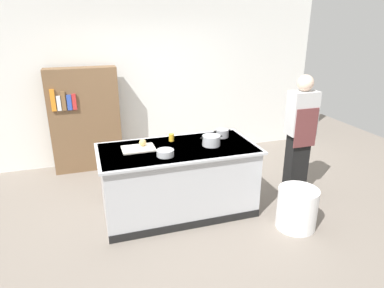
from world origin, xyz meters
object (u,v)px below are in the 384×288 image
onion (143,143)px  sauce_pan (222,133)px  stock_pot (211,140)px  bookshelf (85,120)px  trash_bin (297,208)px  juice_cup (171,137)px  person_chef (300,133)px  mixing_bowl (165,153)px

onion → sauce_pan: size_ratio=0.38×
stock_pot → bookshelf: bookshelf is taller
onion → sauce_pan: onion is taller
trash_bin → bookshelf: bearing=132.0°
juice_cup → person_chef: size_ratio=0.06×
stock_pot → bookshelf: (-1.49, 1.85, -0.11)m
juice_cup → stock_pot: bearing=-35.4°
onion → sauce_pan: (1.09, 0.07, -0.01)m
mixing_bowl → bookshelf: (-0.86, 2.02, -0.09)m
mixing_bowl → person_chef: person_chef is taller
sauce_pan → stock_pot: bearing=-134.8°
juice_cup → bookshelf: bookshelf is taller
stock_pot → juice_cup: stock_pot is taller
onion → person_chef: (2.18, -0.14, -0.05)m
sauce_pan → mixing_bowl: bearing=-154.5°
stock_pot → bookshelf: 2.38m
mixing_bowl → person_chef: size_ratio=0.12×
mixing_bowl → onion: bearing=119.3°
mixing_bowl → juice_cup: (0.20, 0.48, 0.01)m
stock_pot → person_chef: (1.34, 0.05, -0.05)m
onion → mixing_bowl: (0.20, -0.36, -0.03)m
onion → sauce_pan: bearing=3.5°
trash_bin → bookshelf: size_ratio=0.30×
sauce_pan → juice_cup: bearing=175.6°
onion → stock_pot: size_ratio=0.31×
sauce_pan → juice_cup: sauce_pan is taller
stock_pot → bookshelf: bearing=128.9°
stock_pot → juice_cup: (-0.44, 0.31, -0.02)m
sauce_pan → trash_bin: size_ratio=0.47×
trash_bin → bookshelf: (-2.33, 2.59, 0.60)m
sauce_pan → trash_bin: bearing=-59.7°
stock_pot → trash_bin: stock_pot is taller
sauce_pan → mixing_bowl: 0.99m
stock_pot → sauce_pan: stock_pot is taller
mixing_bowl → bookshelf: size_ratio=0.12×
bookshelf → juice_cup: bearing=-55.6°
sauce_pan → trash_bin: 1.35m
sauce_pan → person_chef: size_ratio=0.14×
sauce_pan → person_chef: (1.09, -0.21, -0.04)m
juice_cup → trash_bin: juice_cup is taller
person_chef → bookshelf: 3.36m
sauce_pan → person_chef: 1.11m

